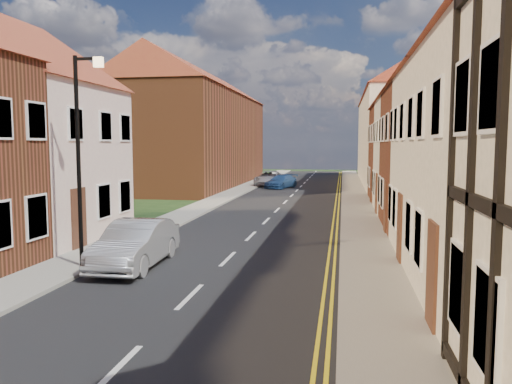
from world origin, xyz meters
name	(u,v)px	position (x,y,z in m)	size (l,w,h in m)	color
road	(266,221)	(0.00, 30.00, 0.01)	(7.00, 90.00, 0.02)	black
pavement_left	(177,218)	(-4.40, 30.00, 0.06)	(1.80, 90.00, 0.12)	#99968B
pavement_right	(361,223)	(4.40, 30.00, 0.06)	(1.80, 90.00, 0.12)	#99968B
cottage_r_pink	(485,124)	(9.30, 28.90, 4.47)	(8.30, 6.00, 9.00)	brown
cottage_r_white_far	(456,128)	(9.30, 34.30, 4.48)	(8.30, 5.20, 9.00)	white
cottage_r_cream_far	(437,131)	(9.30, 39.70, 4.47)	(8.30, 6.00, 9.00)	brown
block_right_far	(406,127)	(9.30, 55.00, 5.29)	(8.30, 24.20, 10.50)	white
block_left_far	(197,126)	(-9.30, 50.00, 5.29)	(8.30, 24.20, 10.50)	brown
lamppost	(81,148)	(-3.81, 20.00, 3.54)	(0.88, 0.15, 6.00)	black
car_mid	(136,244)	(-2.49, 20.61, 0.69)	(1.46, 4.18, 1.38)	#A4A6AC
car_far	(281,182)	(-1.50, 47.97, 0.56)	(1.56, 3.84, 1.11)	navy
car_distant	(270,179)	(-2.76, 50.00, 0.66)	(2.20, 4.77, 1.32)	#A5A6AD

